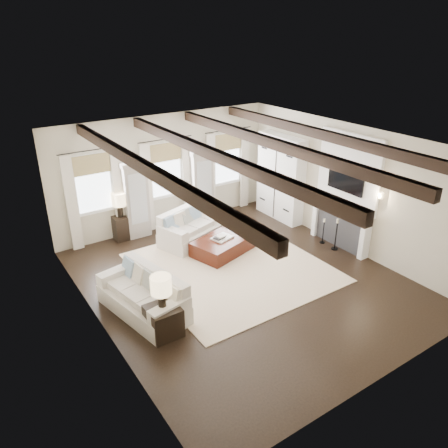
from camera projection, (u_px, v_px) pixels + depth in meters
ground at (243, 280)px, 10.02m from camera, size 7.50×7.50×0.00m
room_shell at (248, 186)px, 10.29m from camera, size 6.54×7.54×3.22m
area_rug at (232, 267)px, 10.54m from camera, size 4.07×4.23×0.02m
sofa_back at (194, 227)px, 11.81m from camera, size 2.29×1.56×0.90m
sofa_left at (145, 296)px, 8.81m from camera, size 1.30×2.18×0.88m
ottoman at (223, 245)px, 11.16m from camera, size 1.74×1.34×0.40m
tray at (222, 238)px, 11.07m from camera, size 0.58×0.50×0.04m
book_lower at (219, 237)px, 10.99m from camera, size 0.30×0.26×0.04m
book_upper at (221, 236)px, 10.98m from camera, size 0.26×0.22×0.03m
side_table_front at (163, 321)px, 8.17m from camera, size 0.59×0.59×0.59m
lamp_front at (161, 287)px, 7.86m from camera, size 0.39×0.39×0.67m
side_table_back at (122, 228)px, 11.84m from camera, size 0.44×0.44×0.66m
lamp_back at (119, 200)px, 11.51m from camera, size 0.40×0.40×0.68m
candlestick_near at (336, 237)px, 11.27m from camera, size 0.17×0.17×0.86m
candlestick_far at (323, 233)px, 11.63m from camera, size 0.14×0.14×0.70m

